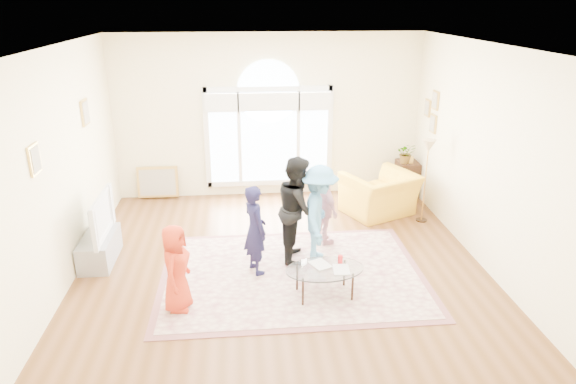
{
  "coord_description": "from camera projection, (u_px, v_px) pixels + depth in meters",
  "views": [
    {
      "loc": [
        -0.54,
        -6.93,
        3.77
      ],
      "look_at": [
        0.13,
        0.3,
        1.03
      ],
      "focal_mm": 32.0,
      "sensor_mm": 36.0,
      "label": 1
    }
  ],
  "objects": [
    {
      "name": "ground",
      "position": [
        281.0,
        262.0,
        7.83
      ],
      "size": [
        6.0,
        6.0,
        0.0
      ],
      "primitive_type": "plane",
      "color": "#563416",
      "rests_on": "ground"
    },
    {
      "name": "room_shell",
      "position": [
        270.0,
        120.0,
        9.92
      ],
      "size": [
        6.0,
        6.0,
        6.0
      ],
      "color": "#FDF2C9",
      "rests_on": "ground"
    },
    {
      "name": "area_rug",
      "position": [
        292.0,
        274.0,
        7.47
      ],
      "size": [
        3.6,
        2.6,
        0.02
      ],
      "primitive_type": "cube",
      "color": "beige",
      "rests_on": "ground"
    },
    {
      "name": "rug_border",
      "position": [
        292.0,
        274.0,
        7.48
      ],
      "size": [
        3.8,
        2.8,
        0.01
      ],
      "primitive_type": "cube",
      "color": "#824D4E",
      "rests_on": "ground"
    },
    {
      "name": "tv_console",
      "position": [
        100.0,
        249.0,
        7.8
      ],
      "size": [
        0.45,
        1.0,
        0.42
      ],
      "primitive_type": "cube",
      "color": "gray",
      "rests_on": "ground"
    },
    {
      "name": "television",
      "position": [
        96.0,
        216.0,
        7.61
      ],
      "size": [
        0.17,
        1.13,
        0.65
      ],
      "color": "black",
      "rests_on": "tv_console"
    },
    {
      "name": "coffee_table",
      "position": [
        325.0,
        270.0,
        6.81
      ],
      "size": [
        1.11,
        0.76,
        0.54
      ],
      "rotation": [
        0.0,
        0.0,
        0.09
      ],
      "color": "silver",
      "rests_on": "ground"
    },
    {
      "name": "armchair",
      "position": [
        380.0,
        194.0,
        9.47
      ],
      "size": [
        1.53,
        1.46,
        0.78
      ],
      "primitive_type": "imported",
      "rotation": [
        0.0,
        0.0,
        3.57
      ],
      "color": "yellow",
      "rests_on": "ground"
    },
    {
      "name": "side_cabinet",
      "position": [
        407.0,
        178.0,
        10.43
      ],
      "size": [
        0.4,
        0.5,
        0.7
      ],
      "primitive_type": "cube",
      "color": "black",
      "rests_on": "ground"
    },
    {
      "name": "floor_lamp",
      "position": [
        428.0,
        153.0,
        8.85
      ],
      "size": [
        0.31,
        0.31,
        1.51
      ],
      "color": "black",
      "rests_on": "ground"
    },
    {
      "name": "plant_pedestal",
      "position": [
        404.0,
        180.0,
        10.35
      ],
      "size": [
        0.2,
        0.2,
        0.7
      ],
      "primitive_type": "cylinder",
      "color": "white",
      "rests_on": "ground"
    },
    {
      "name": "potted_plant",
      "position": [
        406.0,
        153.0,
        10.16
      ],
      "size": [
        0.4,
        0.36,
        0.41
      ],
      "primitive_type": "imported",
      "rotation": [
        0.0,
        0.0,
        -0.14
      ],
      "color": "#33722D",
      "rests_on": "plant_pedestal"
    },
    {
      "name": "leaning_picture",
      "position": [
        159.0,
        198.0,
        10.34
      ],
      "size": [
        0.8,
        0.14,
        0.62
      ],
      "primitive_type": "cube",
      "rotation": [
        -0.14,
        0.0,
        0.0
      ],
      "color": "tan",
      "rests_on": "ground"
    },
    {
      "name": "child_red",
      "position": [
        176.0,
        268.0,
        6.45
      ],
      "size": [
        0.46,
        0.62,
        1.16
      ],
      "primitive_type": "imported",
      "rotation": [
        0.0,
        0.0,
        1.39
      ],
      "color": "red",
      "rests_on": "area_rug"
    },
    {
      "name": "child_navy",
      "position": [
        255.0,
        230.0,
        7.32
      ],
      "size": [
        0.48,
        0.57,
        1.33
      ],
      "primitive_type": "imported",
      "rotation": [
        0.0,
        0.0,
        1.98
      ],
      "color": "#161537",
      "rests_on": "area_rug"
    },
    {
      "name": "child_black",
      "position": [
        298.0,
        209.0,
        7.67
      ],
      "size": [
        0.68,
        0.83,
        1.61
      ],
      "primitive_type": "imported",
      "rotation": [
        0.0,
        0.0,
        1.48
      ],
      "color": "black",
      "rests_on": "area_rug"
    },
    {
      "name": "child_pink",
      "position": [
        325.0,
        209.0,
        8.21
      ],
      "size": [
        0.52,
        0.76,
        1.19
      ],
      "primitive_type": "imported",
      "rotation": [
        0.0,
        0.0,
        1.93
      ],
      "color": "#DA9CAA",
      "rests_on": "area_rug"
    },
    {
      "name": "child_blue",
      "position": [
        319.0,
        214.0,
        7.61
      ],
      "size": [
        0.75,
        1.07,
        1.51
      ],
      "primitive_type": "imported",
      "rotation": [
        0.0,
        0.0,
        1.37
      ],
      "color": "#5194C4",
      "rests_on": "area_rug"
    }
  ]
}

